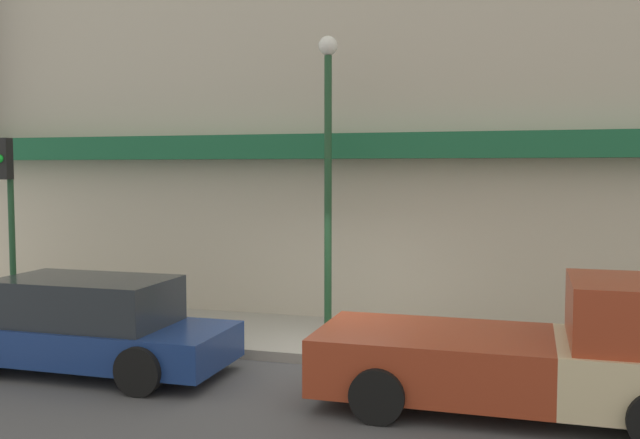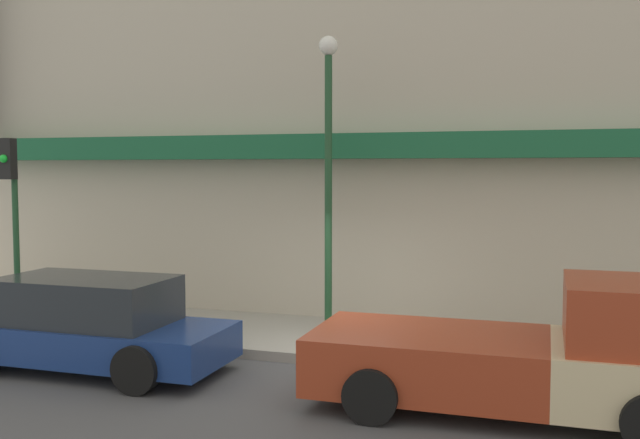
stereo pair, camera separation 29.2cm
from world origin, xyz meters
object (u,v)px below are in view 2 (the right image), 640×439
pickup_truck (539,355)px  traffic_light (12,198)px  parked_car (86,325)px  fire_hydrant (399,332)px  street_lamp (328,150)px

pickup_truck → traffic_light: 10.30m
traffic_light → parked_car: bearing=-30.2°
pickup_truck → fire_hydrant: size_ratio=9.19×
pickup_truck → street_lamp: bearing=141.2°
parked_car → fire_hydrant: parked_car is taller
parked_car → street_lamp: size_ratio=0.86×
traffic_light → fire_hydrant: bearing=4.3°
street_lamp → traffic_light: size_ratio=1.50×
pickup_truck → parked_car: bearing=178.4°
fire_hydrant → traffic_light: size_ratio=0.16×
fire_hydrant → pickup_truck: bearing=-43.7°
pickup_truck → street_lamp: (-3.84, 2.92, 2.84)m
parked_car → traffic_light: 3.87m
fire_hydrant → street_lamp: street_lamp is taller
street_lamp → traffic_light: 6.33m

